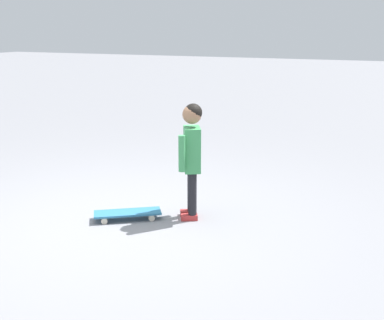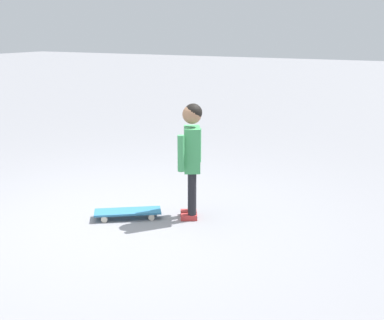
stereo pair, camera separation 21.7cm
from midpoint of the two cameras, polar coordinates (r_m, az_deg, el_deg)
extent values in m
plane|color=gray|center=(4.67, -7.47, -6.89)|extent=(50.00, 50.00, 0.00)
cylinder|color=black|center=(4.59, 1.37, -3.93)|extent=(0.08, 0.08, 0.42)
cube|color=#B73333|center=(4.67, 0.99, -6.43)|extent=(0.17, 0.14, 0.05)
cylinder|color=black|center=(4.70, 1.30, -3.50)|extent=(0.08, 0.08, 0.42)
cube|color=#B73333|center=(4.77, 0.93, -5.96)|extent=(0.17, 0.14, 0.05)
cube|color=#3F9959|center=(4.53, 1.37, 1.21)|extent=(0.24, 0.28, 0.40)
cylinder|color=#3F9959|center=(4.38, 0.17, 0.73)|extent=(0.06, 0.06, 0.32)
cylinder|color=#3F9959|center=(4.69, 2.00, 1.66)|extent=(0.06, 0.06, 0.32)
sphere|color=#9E7051|center=(4.47, 1.39, 5.14)|extent=(0.17, 0.17, 0.17)
sphere|color=black|center=(4.47, 1.52, 5.33)|extent=(0.16, 0.16, 0.16)
cube|color=teal|center=(4.71, -5.91, -5.78)|extent=(0.60, 0.51, 0.02)
cube|color=#B7B7BC|center=(4.72, -8.50, -6.02)|extent=(0.09, 0.11, 0.02)
cube|color=#B7B7BC|center=(4.72, -3.32, -5.84)|extent=(0.09, 0.11, 0.02)
cylinder|color=beige|center=(4.65, -8.50, -6.61)|extent=(0.06, 0.06, 0.06)
cylinder|color=beige|center=(4.80, -8.48, -5.96)|extent=(0.06, 0.06, 0.06)
cylinder|color=beige|center=(4.66, -3.25, -6.43)|extent=(0.06, 0.06, 0.06)
cylinder|color=beige|center=(4.80, -3.38, -5.79)|extent=(0.06, 0.06, 0.06)
camera|label=1|loc=(0.11, -88.64, 0.36)|focal=47.53mm
camera|label=2|loc=(0.11, 91.36, -0.36)|focal=47.53mm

